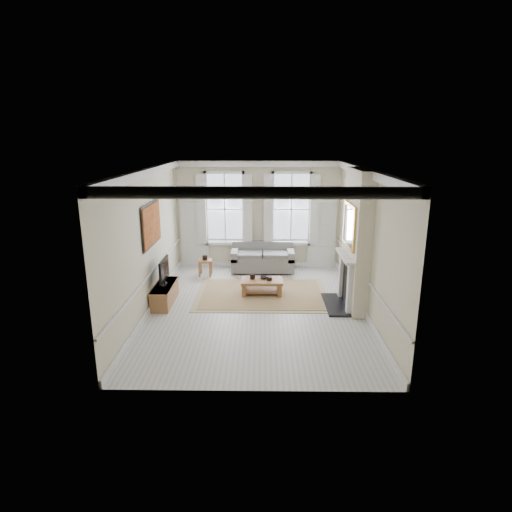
{
  "coord_description": "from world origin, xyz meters",
  "views": [
    {
      "loc": [
        0.14,
        -9.88,
        4.1
      ],
      "look_at": [
        -0.02,
        0.33,
        1.25
      ],
      "focal_mm": 30.0,
      "sensor_mm": 36.0,
      "label": 1
    }
  ],
  "objects_px": {
    "tv_stand": "(165,294)",
    "coffee_table": "(262,282)",
    "sofa": "(263,259)",
    "side_table": "(205,263)"
  },
  "relations": [
    {
      "from": "side_table",
      "to": "coffee_table",
      "type": "height_order",
      "value": "side_table"
    },
    {
      "from": "sofa",
      "to": "side_table",
      "type": "bearing_deg",
      "value": -163.72
    },
    {
      "from": "tv_stand",
      "to": "coffee_table",
      "type": "bearing_deg",
      "value": 15.19
    },
    {
      "from": "side_table",
      "to": "tv_stand",
      "type": "xyz_separation_m",
      "value": [
        -0.74,
        -2.3,
        -0.14
      ]
    },
    {
      "from": "sofa",
      "to": "coffee_table",
      "type": "xyz_separation_m",
      "value": [
        -0.02,
        -2.14,
        -0.03
      ]
    },
    {
      "from": "sofa",
      "to": "side_table",
      "type": "distance_m",
      "value": 1.83
    },
    {
      "from": "sofa",
      "to": "tv_stand",
      "type": "xyz_separation_m",
      "value": [
        -2.49,
        -2.81,
        -0.12
      ]
    },
    {
      "from": "tv_stand",
      "to": "side_table",
      "type": "bearing_deg",
      "value": 72.19
    },
    {
      "from": "side_table",
      "to": "sofa",
      "type": "bearing_deg",
      "value": 16.28
    },
    {
      "from": "sofa",
      "to": "coffee_table",
      "type": "height_order",
      "value": "sofa"
    }
  ]
}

